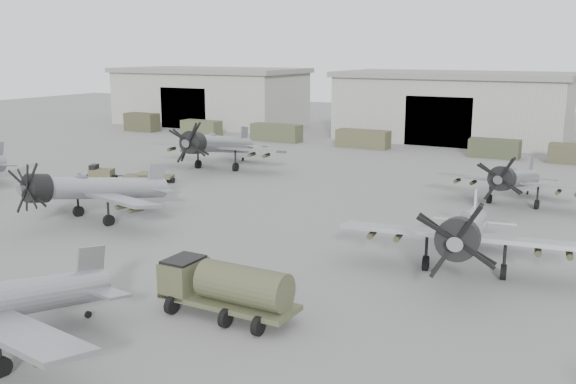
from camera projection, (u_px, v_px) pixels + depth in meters
name	position (u px, v px, depth m)	size (l,w,h in m)	color
ground	(115.00, 298.00, 30.11)	(220.00, 220.00, 0.00)	slate
hangar_left	(210.00, 96.00, 100.02)	(29.00, 14.80, 8.70)	#9A9990
hangar_center	(453.00, 106.00, 82.43)	(29.00, 14.80, 8.70)	#9A9990
support_truck_0	(142.00, 122.00, 92.05)	(4.98, 2.20, 2.58)	#3A3926
support_truck_1	(201.00, 128.00, 87.26)	(5.55, 2.20, 2.06)	#41462E
support_truck_2	(276.00, 133.00, 81.83)	(6.59, 2.20, 2.19)	#3C432C
support_truck_3	(363.00, 139.00, 76.35)	(6.32, 2.20, 2.12)	#44452D
support_truck_4	(495.00, 148.00, 69.31)	(5.28, 2.20, 2.00)	#353B26
aircraft_mid_1	(90.00, 189.00, 43.21)	(12.45, 11.20, 4.95)	gray
aircraft_mid_2	(466.00, 231.00, 32.71)	(13.09, 11.78, 5.20)	#A1A3A9
aircraft_far_0	(215.00, 144.00, 61.85)	(13.79, 12.41, 5.49)	gray
aircraft_far_1	(514.00, 179.00, 47.43)	(11.50, 10.35, 4.58)	gray
fuel_tanker	(226.00, 286.00, 27.86)	(6.32, 2.79, 2.42)	#41452D
tug_trailer	(119.00, 175.00, 56.80)	(7.49, 4.03, 1.51)	#46452E
ground_crew	(80.00, 182.00, 52.48)	(0.59, 0.38, 1.61)	#44452D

